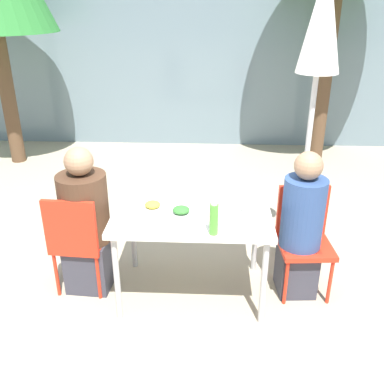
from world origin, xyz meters
name	(u,v)px	position (x,y,z in m)	size (l,w,h in m)	color
ground_plane	(192,291)	(0.00, 0.00, 0.00)	(24.00, 24.00, 0.00)	tan
building_facade	(205,47)	(0.00, 3.97, 1.50)	(10.00, 0.20, 3.00)	slate
dining_table	(192,218)	(0.00, 0.00, 0.67)	(1.17, 0.79, 0.74)	silver
chair_left	(77,237)	(-0.89, -0.02, 0.49)	(0.43, 0.43, 0.85)	red
person_left	(86,225)	(-0.83, 0.06, 0.56)	(0.38, 0.38, 1.20)	#383842
chair_right	(304,232)	(0.88, 0.14, 0.49)	(0.43, 0.43, 0.85)	red
person_right	(301,229)	(0.83, 0.06, 0.57)	(0.32, 0.32, 1.19)	#383842
closed_umbrella	(320,40)	(0.94, 0.60, 1.89)	(0.36, 0.36, 2.47)	#333333
plate_0	(153,206)	(-0.30, 0.01, 0.76)	(0.21, 0.21, 0.06)	white
plate_1	(181,212)	(-0.08, -0.07, 0.76)	(0.22, 0.22, 0.06)	white
bottle	(214,219)	(0.16, -0.34, 0.85)	(0.06, 0.06, 0.24)	#51A338
drinking_cup	(247,208)	(0.40, -0.03, 0.78)	(0.06, 0.06, 0.09)	silver
salad_bowl	(164,195)	(-0.23, 0.21, 0.77)	(0.14, 0.14, 0.06)	white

